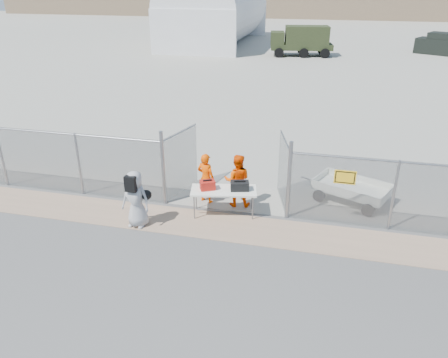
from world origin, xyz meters
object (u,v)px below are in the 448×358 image
(security_worker_right, at_px, (237,180))
(visitor, at_px, (136,199))
(utility_trailer, at_px, (351,191))
(folding_table, at_px, (224,202))
(security_worker_left, at_px, (206,178))

(security_worker_right, xyz_separation_m, visitor, (-2.63, -1.96, -0.00))
(visitor, distance_m, utility_trailer, 7.02)
(security_worker_right, xyz_separation_m, utility_trailer, (3.63, 1.16, -0.51))
(security_worker_right, height_order, utility_trailer, security_worker_right)
(folding_table, distance_m, security_worker_right, 0.88)
(security_worker_left, distance_m, security_worker_right, 1.05)
(folding_table, height_order, utility_trailer, folding_table)
(utility_trailer, bearing_deg, security_worker_right, -138.58)
(utility_trailer, bearing_deg, security_worker_left, -142.37)
(utility_trailer, bearing_deg, visitor, -129.80)
(folding_table, height_order, visitor, visitor)
(folding_table, distance_m, security_worker_left, 1.12)
(folding_table, relative_size, utility_trailer, 0.66)
(visitor, bearing_deg, utility_trailer, 30.87)
(security_worker_left, height_order, visitor, visitor)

